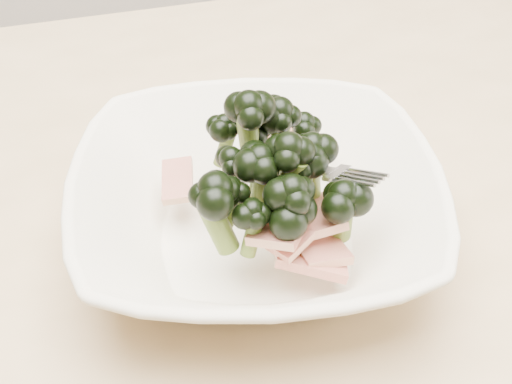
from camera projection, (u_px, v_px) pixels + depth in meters
dining_table at (199, 289)px, 0.67m from camera, size 1.20×0.80×0.75m
broccoli_dish at (259, 203)px, 0.55m from camera, size 0.34×0.34×0.13m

